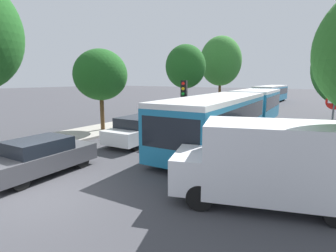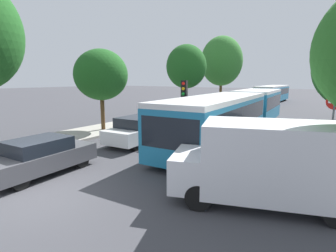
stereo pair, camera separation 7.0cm
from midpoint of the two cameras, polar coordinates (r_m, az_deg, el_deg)
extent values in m
plane|color=#3D3D42|center=(8.96, -26.05, -13.68)|extent=(200.00, 200.00, 0.00)
cube|color=#9E998E|center=(26.62, 3.30, 2.83)|extent=(3.20, 47.49, 0.14)
cube|color=teal|center=(13.56, 10.81, 0.99)|extent=(3.30, 9.99, 2.12)
cube|color=black|center=(13.50, 10.86, 2.59)|extent=(3.30, 9.60, 0.93)
cube|color=silver|center=(13.43, 10.98, 5.90)|extent=(3.30, 9.99, 0.21)
cube|color=teal|center=(22.49, 18.85, 4.22)|extent=(3.09, 6.89, 2.12)
cube|color=black|center=(22.46, 18.91, 5.19)|extent=(3.09, 6.62, 0.93)
cube|color=silver|center=(22.41, 19.02, 7.18)|extent=(3.09, 6.89, 0.21)
cylinder|color=black|center=(18.72, 16.43, 3.25)|extent=(2.02, 1.17, 1.95)
cube|color=black|center=(9.14, 0.51, -1.63)|extent=(2.32, 0.26, 1.14)
cylinder|color=black|center=(10.48, 10.57, -6.36)|extent=(0.38, 1.05, 1.03)
cylinder|color=black|center=(11.38, -0.01, -4.85)|extent=(0.38, 1.05, 1.03)
cylinder|color=black|center=(16.40, 18.08, -0.70)|extent=(0.38, 1.05, 1.03)
cylinder|color=black|center=(16.99, 10.78, -0.01)|extent=(0.38, 1.05, 1.03)
cylinder|color=black|center=(22.39, 21.51, 1.90)|extent=(0.38, 1.05, 1.03)
cylinder|color=black|center=(22.83, 16.01, 2.36)|extent=(0.38, 1.05, 1.03)
cube|color=teal|center=(42.47, 21.81, 6.51)|extent=(2.61, 11.60, 2.02)
cube|color=black|center=(42.45, 21.84, 7.00)|extent=(2.63, 11.02, 0.85)
cube|color=silver|center=(42.42, 21.91, 8.01)|extent=(2.61, 11.60, 0.20)
cylinder|color=black|center=(46.47, 21.47, 5.82)|extent=(0.31, 1.01, 1.01)
cylinder|color=black|center=(46.05, 24.10, 5.61)|extent=(0.31, 1.01, 1.01)
cylinder|color=black|center=(39.40, 19.10, 5.31)|extent=(0.31, 1.01, 1.01)
cylinder|color=black|center=(38.90, 22.17, 5.06)|extent=(0.31, 1.01, 1.01)
cube|color=#47474C|center=(10.76, -25.63, -6.56)|extent=(1.90, 3.99, 0.63)
cube|color=black|center=(10.58, -26.27, -3.78)|extent=(1.65, 2.13, 0.48)
cylinder|color=black|center=(12.06, -22.50, -5.87)|extent=(0.24, 0.60, 0.59)
cylinder|color=black|center=(11.02, -18.10, -7.07)|extent=(0.24, 0.60, 0.59)
cylinder|color=black|center=(9.66, -29.34, -10.35)|extent=(0.24, 0.60, 0.59)
cube|color=white|center=(14.39, -6.02, -1.34)|extent=(2.08, 4.36, 0.69)
cube|color=black|center=(14.21, -6.31, 0.99)|extent=(1.80, 2.33, 0.53)
cylinder|color=black|center=(15.96, -5.30, -1.22)|extent=(0.27, 0.66, 0.65)
cylinder|color=black|center=(15.15, -0.64, -1.80)|extent=(0.27, 0.66, 0.65)
cylinder|color=black|center=(13.90, -11.86, -3.12)|extent=(0.27, 0.66, 0.65)
cylinder|color=black|center=(12.95, -6.87, -3.95)|extent=(0.27, 0.66, 0.65)
cube|color=#284799|center=(19.53, 5.32, 1.57)|extent=(1.92, 4.02, 0.64)
cube|color=black|center=(19.37, 5.22, 3.18)|extent=(1.66, 2.15, 0.49)
cylinder|color=black|center=(20.99, 5.04, 1.46)|extent=(0.24, 0.61, 0.60)
cylinder|color=black|center=(20.44, 8.57, 1.14)|extent=(0.24, 0.61, 0.60)
cylinder|color=black|center=(18.78, 1.74, 0.46)|extent=(0.24, 0.61, 0.60)
cylinder|color=black|center=(18.16, 5.61, 0.08)|extent=(0.24, 0.61, 0.60)
cube|color=#236638|center=(24.97, 11.83, 3.42)|extent=(2.14, 4.49, 0.71)
cube|color=black|center=(24.81, 11.81, 4.83)|extent=(1.85, 2.40, 0.54)
cylinder|color=black|center=(26.57, 11.19, 3.21)|extent=(0.27, 0.68, 0.67)
cylinder|color=black|center=(26.10, 14.42, 2.96)|extent=(0.27, 0.68, 0.67)
cylinder|color=black|center=(23.96, 8.97, 2.54)|extent=(0.27, 0.68, 0.67)
cylinder|color=black|center=(23.45, 12.51, 2.25)|extent=(0.27, 0.68, 0.67)
cube|color=black|center=(30.84, 16.38, 4.45)|extent=(2.09, 4.39, 0.69)
cube|color=black|center=(30.69, 16.39, 5.57)|extent=(1.81, 2.35, 0.53)
cylinder|color=black|center=(32.38, 15.64, 4.24)|extent=(0.27, 0.67, 0.65)
cylinder|color=black|center=(32.02, 18.28, 4.04)|extent=(0.27, 0.67, 0.65)
cylinder|color=black|center=(29.75, 14.28, 3.80)|extent=(0.27, 0.67, 0.65)
cylinder|color=black|center=(29.37, 17.13, 3.59)|extent=(0.27, 0.67, 0.65)
cube|color=silver|center=(7.79, 23.56, -6.78)|extent=(4.53, 3.26, 2.00)
cube|color=silver|center=(7.93, 4.95, -9.22)|extent=(1.48, 2.09, 1.00)
cylinder|color=black|center=(7.29, 6.92, -15.14)|extent=(0.76, 0.47, 0.72)
cylinder|color=black|center=(8.83, 8.45, -10.55)|extent=(0.76, 0.47, 0.72)
cylinder|color=black|center=(9.13, 29.93, -11.15)|extent=(0.76, 0.47, 0.72)
cylinder|color=#56595E|center=(14.65, 3.64, 3.22)|extent=(0.12, 0.12, 3.40)
cube|color=black|center=(14.55, 3.70, 8.12)|extent=(0.35, 0.29, 0.90)
sphere|color=red|center=(14.41, 3.49, 9.21)|extent=(0.18, 0.18, 0.18)
sphere|color=#EAAD14|center=(14.41, 3.48, 8.10)|extent=(0.18, 0.18, 0.18)
sphere|color=green|center=(14.43, 3.46, 6.99)|extent=(0.18, 0.18, 0.18)
cylinder|color=#56595E|center=(14.02, 32.18, -0.71)|extent=(0.08, 0.08, 2.40)
cylinder|color=red|center=(13.87, 32.67, 4.45)|extent=(0.70, 0.03, 0.70)
cube|color=white|center=(13.85, 32.67, 4.44)|extent=(0.50, 0.04, 0.14)
cylinder|color=#51381E|center=(17.95, -13.92, 2.80)|extent=(0.27, 0.27, 2.51)
ellipsoid|color=#1E561E|center=(17.82, -14.27, 10.76)|extent=(3.45, 3.45, 3.29)
ellipsoid|color=#33752D|center=(17.82, -13.78, 9.19)|extent=(2.07, 2.07, 1.81)
cylinder|color=#51381E|center=(26.12, 4.01, 5.93)|extent=(0.33, 0.33, 3.09)
ellipsoid|color=#1E561E|center=(26.07, 4.10, 12.79)|extent=(3.89, 3.89, 4.20)
ellipsoid|color=#3D7F38|center=(26.14, 4.88, 11.39)|extent=(2.34, 2.34, 2.31)
cylinder|color=#51381E|center=(34.37, 11.41, 7.03)|extent=(0.33, 0.33, 3.40)
ellipsoid|color=#33752D|center=(34.39, 11.65, 13.68)|extent=(5.17, 5.17, 6.11)
camera|label=1|loc=(0.03, -89.84, 0.03)|focal=28.00mm
camera|label=2|loc=(0.03, 90.16, -0.03)|focal=28.00mm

